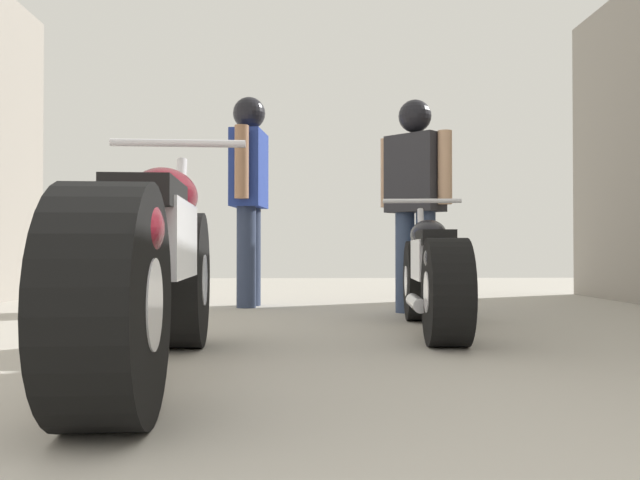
{
  "coord_description": "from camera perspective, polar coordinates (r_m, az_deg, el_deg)",
  "views": [
    {
      "loc": [
        -0.12,
        -0.14,
        0.48
      ],
      "look_at": [
        -0.01,
        3.57,
        0.54
      ],
      "focal_mm": 37.47,
      "sensor_mm": 36.0,
      "label": 1
    }
  ],
  "objects": [
    {
      "name": "mechanic_with_helmet",
      "position": [
        5.16,
        8.12,
        4.66
      ],
      "size": [
        0.53,
        0.52,
        1.63
      ],
      "color": "#384766",
      "rests_on": "ground_plane"
    },
    {
      "name": "motorcycle_black_naked",
      "position": [
        3.97,
        9.59,
        -2.9
      ],
      "size": [
        0.53,
        1.78,
        0.83
      ],
      "color": "black",
      "rests_on": "ground_plane"
    },
    {
      "name": "mechanic_in_blue",
      "position": [
        5.76,
        -6.08,
        5.04
      ],
      "size": [
        0.31,
        0.71,
        1.79
      ],
      "color": "#2D3851",
      "rests_on": "ground_plane"
    },
    {
      "name": "motorcycle_maroon_cruiser",
      "position": [
        2.58,
        -14.09,
        -2.19
      ],
      "size": [
        0.65,
        2.18,
        1.02
      ],
      "color": "black",
      "rests_on": "ground_plane"
    },
    {
      "name": "ground_plane",
      "position": [
        3.54,
        0.29,
        -8.67
      ],
      "size": [
        16.17,
        16.17,
        0.0
      ],
      "primitive_type": "plane",
      "color": "#A8A399"
    }
  ]
}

